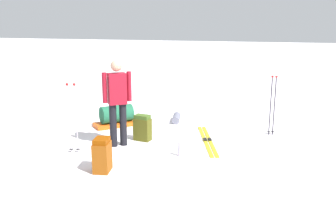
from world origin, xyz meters
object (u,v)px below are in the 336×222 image
Objects in this scene: thermos_bottle at (180,149)px; sleeping_mat_rolled at (176,118)px; backpack_bright at (102,155)px; ski_pair_near at (207,140)px; backpack_large_dark at (142,128)px; ski_poles_planted_near at (273,102)px; skier_standing at (117,99)px; gear_sled at (117,116)px; ski_poles_planted_far at (72,115)px.

sleeping_mat_rolled is at bearing -72.50° from thermos_bottle.
ski_pair_near is at bearing -122.94° from backpack_bright.
ski_poles_planted_near is (-2.53, -1.20, 0.46)m from backpack_large_dark.
skier_standing is 0.89× the size of ski_pair_near.
backpack_bright reaches higher than ski_pair_near.
thermos_bottle reaches higher than sleeping_mat_rolled.
skier_standing reaches higher than gear_sled.
backpack_large_dark is (-0.33, -0.46, -0.69)m from skier_standing.
backpack_large_dark is at bearing 80.55° from sleeping_mat_rolled.
thermos_bottle is at bearing -134.18° from backpack_bright.
ski_poles_planted_near is (-2.87, -1.66, -0.23)m from skier_standing.
ski_poles_planted_far is at bearing 47.67° from backpack_large_dark.
backpack_bright is 1.22m from ski_poles_planted_far.
skier_standing is 3.15× the size of backpack_large_dark.
thermos_bottle is (-1.96, 1.51, -0.09)m from gear_sled.
ski_poles_planted_near is (-2.58, -2.93, 0.44)m from backpack_bright.
skier_standing reaches higher than sleeping_mat_rolled.
backpack_bright reaches higher than backpack_large_dark.
sleeping_mat_rolled is (2.27, -0.41, -0.63)m from ski_poles_planted_near.
ski_pair_near is at bearing 129.18° from sleeping_mat_rolled.
ski_poles_planted_far is (2.27, 1.41, 0.72)m from ski_pair_near.
skier_standing is 1.57m from thermos_bottle.
backpack_bright is 2.19× the size of thermos_bottle.
ski_poles_planted_far is 1.24× the size of gear_sled.
ski_pair_near is 2.76m from ski_poles_planted_far.
backpack_bright reaches higher than gear_sled.
backpack_bright is at bearing 48.63° from ski_poles_planted_near.
skier_standing is 1.46m from backpack_bright.
skier_standing is at bearing 26.25° from ski_pair_near.
ski_poles_planted_far is at bearing 11.46° from thermos_bottle.
gear_sled is at bearing -69.97° from backpack_bright.
backpack_bright is at bearing 57.06° from ski_pair_near.
thermos_bottle is (-1.95, -0.40, -0.60)m from ski_poles_planted_far.
skier_standing reaches higher than ski_poles_planted_far.
skier_standing is 3.32m from ski_poles_planted_near.
ski_poles_planted_far is (0.63, 0.60, -0.22)m from skier_standing.
backpack_large_dark is (1.30, 0.35, 0.25)m from ski_pair_near.
thermos_bottle is at bearing 146.06° from backpack_large_dark.
backpack_large_dark is 1.72m from backpack_bright.
ski_poles_planted_near is 4.99× the size of thermos_bottle.
skier_standing is 6.54× the size of thermos_bottle.
skier_standing reaches higher than thermos_bottle.
gear_sled is (0.98, -0.84, -0.04)m from backpack_large_dark.
thermos_bottle is (1.55, 1.87, -0.59)m from ski_poles_planted_near.
backpack_large_dark is 1.65m from sleeping_mat_rolled.
ski_pair_near is 3.37× the size of backpack_bright.
backpack_bright reaches higher than sleeping_mat_rolled.
backpack_bright is at bearing 84.69° from sleeping_mat_rolled.
ski_poles_planted_near is 2.50m from thermos_bottle.
backpack_bright is at bearing 110.03° from gear_sled.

